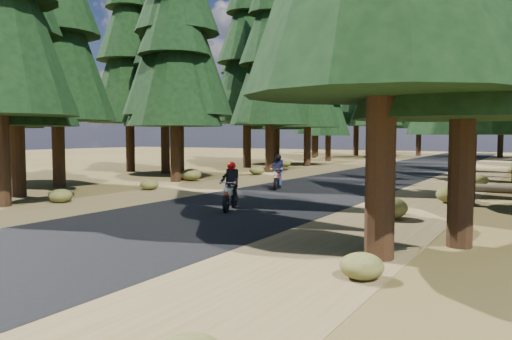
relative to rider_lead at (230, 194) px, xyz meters
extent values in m
plane|color=#4C3C1B|center=(-0.12, 0.21, -0.49)|extent=(120.00, 120.00, 0.00)
cube|color=black|center=(-0.12, 5.21, -0.48)|extent=(6.00, 100.00, 0.01)
cube|color=brown|center=(-4.72, 5.21, -0.48)|extent=(3.20, 100.00, 0.01)
cube|color=brown|center=(4.48, 5.21, -0.48)|extent=(3.20, 100.00, 0.01)
cylinder|color=black|center=(-6.74, -2.88, 2.37)|extent=(0.53, 0.53, 5.71)
cylinder|color=black|center=(5.54, -3.50, 2.44)|extent=(0.53, 0.53, 5.85)
cylinder|color=black|center=(-8.46, -1.15, 2.09)|extent=(0.51, 0.51, 5.15)
cone|color=black|center=(-8.46, -1.15, 5.31)|extent=(4.38, 4.38, 6.44)
cylinder|color=black|center=(6.65, -1.73, 2.07)|extent=(0.50, 0.50, 5.11)
cylinder|color=black|center=(-9.94, 1.74, 2.38)|extent=(0.53, 0.53, 5.73)
cone|color=black|center=(-9.94, 1.74, 5.96)|extent=(4.87, 4.87, 7.17)
cylinder|color=black|center=(-7.38, 6.38, 2.19)|extent=(0.51, 0.51, 5.34)
cone|color=black|center=(-7.38, 6.38, 5.53)|extent=(4.54, 4.54, 6.68)
cone|color=black|center=(-7.38, 6.38, 7.93)|extent=(3.47, 3.47, 4.81)
cylinder|color=black|center=(5.93, 4.69, 1.77)|extent=(0.48, 0.48, 4.52)
cone|color=black|center=(5.93, 4.69, 4.60)|extent=(3.84, 3.84, 5.65)
cylinder|color=black|center=(-7.82, 7.17, 2.73)|extent=(0.56, 0.56, 6.43)
cone|color=black|center=(-7.82, 7.17, 6.74)|extent=(5.46, 5.46, 8.03)
cylinder|color=black|center=(-11.25, 10.14, 2.29)|extent=(0.52, 0.52, 5.56)
cone|color=black|center=(-11.25, 10.14, 5.77)|extent=(4.73, 4.73, 6.95)
cone|color=black|center=(-11.25, 10.14, 8.27)|extent=(3.62, 3.62, 5.01)
cylinder|color=black|center=(-6.47, 14.10, 2.37)|extent=(0.53, 0.53, 5.72)
cone|color=black|center=(-6.47, 14.10, 5.95)|extent=(4.86, 4.86, 7.15)
cone|color=black|center=(-6.47, 14.10, 8.52)|extent=(3.72, 3.72, 5.15)
cylinder|color=black|center=(-9.88, 17.06, 2.70)|extent=(0.55, 0.55, 6.37)
cone|color=black|center=(-9.88, 17.06, 6.68)|extent=(5.41, 5.41, 7.96)
cone|color=black|center=(-9.88, 17.06, 9.54)|extent=(4.14, 4.14, 5.73)
cylinder|color=black|center=(-7.12, 20.97, 2.33)|extent=(0.53, 0.53, 5.64)
cone|color=black|center=(-7.12, 20.97, 5.86)|extent=(4.79, 4.79, 7.05)
cone|color=black|center=(-7.12, 20.97, 8.40)|extent=(3.67, 3.67, 5.08)
cone|color=black|center=(-7.12, 20.97, 10.93)|extent=(2.54, 2.54, 4.23)
cylinder|color=black|center=(-10.98, 23.43, 2.24)|extent=(0.52, 0.52, 5.45)
cone|color=black|center=(-10.98, 23.43, 5.64)|extent=(4.63, 4.63, 6.81)
cone|color=black|center=(-10.98, 23.43, 8.09)|extent=(3.54, 3.54, 4.90)
cone|color=black|center=(-10.98, 23.43, 10.54)|extent=(2.45, 2.45, 4.09)
cylinder|color=black|center=(-8.24, 27.67, 1.72)|extent=(0.48, 0.48, 4.42)
cone|color=black|center=(-8.24, 27.67, 4.49)|extent=(3.76, 3.76, 5.52)
cone|color=black|center=(-8.24, 27.67, 6.47)|extent=(2.87, 2.87, 3.98)
cone|color=black|center=(-8.24, 27.67, 8.46)|extent=(1.99, 1.99, 3.31)
cylinder|color=black|center=(-11.91, 32.98, 1.89)|extent=(0.49, 0.49, 4.75)
cone|color=black|center=(-11.91, 32.98, 4.85)|extent=(4.04, 4.04, 5.93)
cone|color=black|center=(-11.91, 32.98, 6.99)|extent=(3.09, 3.09, 4.27)
cone|color=black|center=(-11.91, 32.98, 9.13)|extent=(2.14, 2.14, 3.56)
cylinder|color=black|center=(-14.12, 10.21, 2.51)|extent=(0.54, 0.54, 6.00)
cone|color=black|center=(-14.12, 10.21, 6.26)|extent=(5.10, 5.10, 7.50)
cone|color=black|center=(-14.12, 10.21, 8.96)|extent=(3.90, 3.90, 5.40)
cylinder|color=black|center=(-13.12, 22.21, 2.71)|extent=(0.56, 0.56, 6.40)
cone|color=black|center=(-13.12, 22.21, 6.71)|extent=(5.44, 5.44, 8.00)
cone|color=black|center=(-13.12, 22.21, 9.59)|extent=(4.16, 4.16, 5.76)
cone|color=black|center=(-13.12, 22.21, 12.47)|extent=(2.88, 2.88, 4.80)
cylinder|color=black|center=(-7.12, 37.21, 2.71)|extent=(0.56, 0.56, 6.40)
cone|color=black|center=(-7.12, 37.21, 6.71)|extent=(5.44, 5.44, 8.00)
cone|color=black|center=(-7.12, 37.21, 9.59)|extent=(4.16, 4.16, 5.76)
cone|color=black|center=(-7.12, 37.21, 12.47)|extent=(2.88, 2.88, 4.80)
cylinder|color=black|center=(-10.12, 40.21, 2.91)|extent=(0.57, 0.57, 6.80)
cone|color=black|center=(-10.12, 40.21, 7.16)|extent=(5.78, 5.78, 8.50)
cone|color=black|center=(-10.12, 40.21, 10.22)|extent=(4.42, 4.42, 6.12)
cone|color=black|center=(-10.12, 40.21, 13.28)|extent=(3.06, 3.06, 5.10)
cylinder|color=black|center=(-4.12, 43.21, 2.51)|extent=(0.54, 0.54, 6.00)
cone|color=black|center=(-4.12, 43.21, 6.26)|extent=(5.10, 5.10, 7.50)
cone|color=black|center=(-4.12, 43.21, 8.96)|extent=(3.90, 3.90, 5.40)
cone|color=black|center=(-4.12, 43.21, 11.66)|extent=(2.70, 2.70, 4.50)
cylinder|color=black|center=(3.88, 43.21, 2.71)|extent=(0.56, 0.56, 6.40)
cone|color=black|center=(3.88, 43.21, 6.71)|extent=(5.44, 5.44, 8.00)
cone|color=black|center=(3.88, 43.21, 9.59)|extent=(4.16, 4.16, 5.76)
cone|color=black|center=(3.88, 43.21, 12.47)|extent=(2.88, 2.88, 4.80)
cylinder|color=black|center=(-0.12, 46.21, 2.91)|extent=(0.57, 0.57, 6.80)
cone|color=black|center=(-0.12, 46.21, 7.16)|extent=(5.78, 5.78, 8.50)
cone|color=black|center=(-0.12, 46.21, 10.22)|extent=(4.42, 4.42, 6.12)
cone|color=black|center=(-0.12, 46.21, 13.28)|extent=(3.06, 3.06, 5.10)
cylinder|color=black|center=(-13.12, 36.21, 2.31)|extent=(0.52, 0.52, 5.60)
cone|color=black|center=(-13.12, 36.21, 5.81)|extent=(4.76, 4.76, 7.00)
cone|color=black|center=(-13.12, 36.21, 8.33)|extent=(3.64, 3.64, 5.04)
cone|color=black|center=(-13.12, 36.21, 10.85)|extent=(2.52, 2.52, 4.20)
ellipsoid|color=#474C1E|center=(4.49, 0.87, -0.18)|extent=(1.01, 1.01, 0.61)
ellipsoid|color=#474C1E|center=(5.48, 11.60, -0.23)|extent=(0.85, 0.85, 0.51)
ellipsoid|color=#474C1E|center=(-5.80, -1.44, -0.26)|extent=(0.76, 0.76, 0.46)
ellipsoid|color=#474C1E|center=(-6.01, 11.81, -0.23)|extent=(0.84, 0.84, 0.51)
ellipsoid|color=#474C1E|center=(-7.02, 7.12, -0.19)|extent=(0.99, 0.99, 0.60)
ellipsoid|color=#474C1E|center=(-5.90, 2.93, -0.26)|extent=(0.74, 0.74, 0.44)
ellipsoid|color=#474C1E|center=(5.69, -4.91, -0.28)|extent=(0.69, 0.69, 0.41)
ellipsoid|color=#474C1E|center=(-7.80, 18.60, -0.20)|extent=(0.95, 0.95, 0.57)
ellipsoid|color=#474C1E|center=(5.40, 5.01, -0.20)|extent=(0.96, 0.96, 0.57)
cube|color=black|center=(0.00, 0.00, 0.49)|extent=(0.37, 0.29, 0.47)
sphere|color=red|center=(0.00, 0.00, 0.83)|extent=(0.33, 0.33, 0.26)
cube|color=black|center=(-1.56, 5.92, 0.49)|extent=(0.37, 0.29, 0.46)
sphere|color=black|center=(-1.56, 5.92, 0.83)|extent=(0.33, 0.33, 0.26)
camera|label=1|loc=(8.14, -12.31, 1.75)|focal=35.00mm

